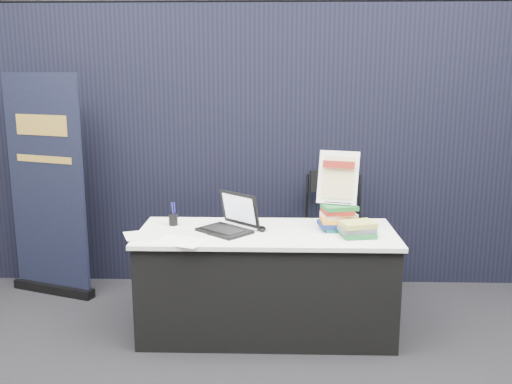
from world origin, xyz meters
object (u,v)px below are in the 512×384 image
object	(u,v)px
laptop	(225,222)
info_sign	(338,178)
stacking_chair	(335,228)
display_table	(267,282)
book_stack_short	(357,229)
book_stack_tall	(337,217)
pullup_banner	(48,199)

from	to	relation	value
laptop	info_sign	distance (m)	0.85
stacking_chair	laptop	bearing A→B (deg)	-163.34
display_table	book_stack_short	distance (m)	0.75
display_table	info_sign	size ratio (longest dim) A/B	4.70
display_table	book_stack_tall	distance (m)	0.68
laptop	book_stack_short	xyz separation A→B (m)	(0.91, -0.11, -0.01)
stacking_chair	book_stack_short	bearing A→B (deg)	-109.51
book_stack_tall	info_sign	bearing A→B (deg)	90.00
info_sign	stacking_chair	bearing A→B (deg)	102.07
display_table	laptop	world-z (taller)	laptop
book_stack_tall	book_stack_short	bearing A→B (deg)	-52.93
book_stack_tall	book_stack_short	size ratio (longest dim) A/B	0.89
book_stack_short	pullup_banner	bearing A→B (deg)	162.03
info_sign	laptop	bearing A→B (deg)	-157.17
laptop	book_stack_tall	bearing A→B (deg)	45.07
display_table	info_sign	world-z (taller)	info_sign
display_table	laptop	bearing A→B (deg)	177.22
stacking_chair	display_table	bearing A→B (deg)	-150.78
book_stack_tall	pullup_banner	distance (m)	2.40
display_table	stacking_chair	world-z (taller)	stacking_chair
book_stack_tall	info_sign	world-z (taller)	info_sign
display_table	book_stack_short	bearing A→B (deg)	-9.18
display_table	book_stack_tall	xyz separation A→B (m)	(0.50, 0.06, 0.47)
laptop	stacking_chair	world-z (taller)	stacking_chair
laptop	pullup_banner	xyz separation A→B (m)	(-1.52, 0.68, 0.00)
info_sign	stacking_chair	size ratio (longest dim) A/B	0.37
pullup_banner	stacking_chair	distance (m)	2.39
book_stack_short	stacking_chair	world-z (taller)	stacking_chair
book_stack_tall	pullup_banner	world-z (taller)	pullup_banner
book_stack_tall	book_stack_short	world-z (taller)	book_stack_tall
book_stack_short	stacking_chair	distance (m)	0.86
laptop	book_stack_tall	xyz separation A→B (m)	(0.79, 0.04, 0.03)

